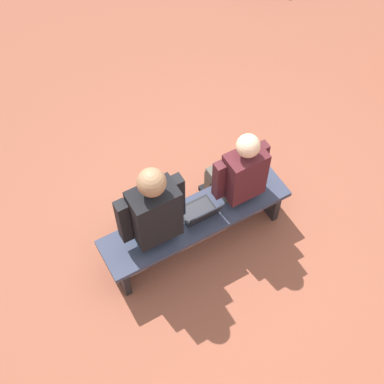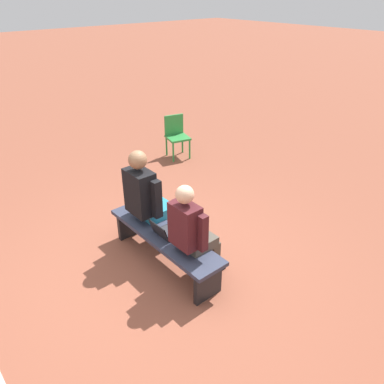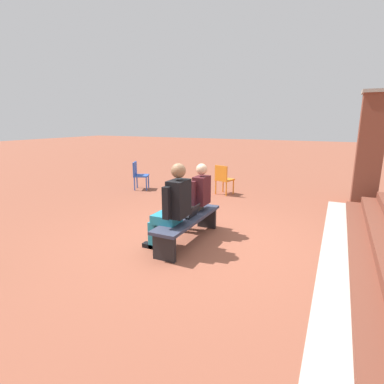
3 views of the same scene
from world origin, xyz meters
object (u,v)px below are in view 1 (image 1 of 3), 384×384
object	(u,v)px
bench	(196,222)
person_student	(237,174)
person_adult	(149,212)
laptop	(200,212)

from	to	relation	value
bench	person_student	distance (m)	0.58
person_adult	person_student	bearing A→B (deg)	179.56
bench	laptop	bearing A→B (deg)	162.26
bench	person_student	size ratio (longest dim) A/B	1.38
person_student	person_adult	xyz separation A→B (m)	(0.87, -0.01, 0.05)
person_student	person_adult	size ratio (longest dim) A/B	0.92
laptop	person_student	bearing A→B (deg)	-169.56
bench	laptop	xyz separation A→B (m)	(-0.04, 0.01, 0.15)
bench	person_adult	xyz separation A→B (m)	(0.41, -0.07, 0.39)
person_student	laptop	world-z (taller)	person_student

